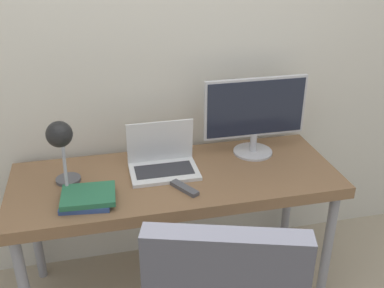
{
  "coord_description": "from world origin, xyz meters",
  "views": [
    {
      "loc": [
        -0.36,
        -1.61,
        1.85
      ],
      "look_at": [
        0.08,
        0.28,
        0.9
      ],
      "focal_mm": 42.0,
      "sensor_mm": 36.0,
      "label": 1
    }
  ],
  "objects_px": {
    "desk_lamp": "(61,142)",
    "book_stack": "(87,198)",
    "laptop": "(163,161)",
    "monitor": "(255,113)"
  },
  "relations": [
    {
      "from": "desk_lamp",
      "to": "book_stack",
      "type": "bearing_deg",
      "value": -46.69
    },
    {
      "from": "monitor",
      "to": "laptop",
      "type": "bearing_deg",
      "value": -170.65
    },
    {
      "from": "monitor",
      "to": "desk_lamp",
      "type": "relative_size",
      "value": 1.49
    },
    {
      "from": "monitor",
      "to": "book_stack",
      "type": "bearing_deg",
      "value": -161.48
    },
    {
      "from": "monitor",
      "to": "desk_lamp",
      "type": "height_order",
      "value": "monitor"
    },
    {
      "from": "monitor",
      "to": "desk_lamp",
      "type": "bearing_deg",
      "value": -168.16
    },
    {
      "from": "laptop",
      "to": "book_stack",
      "type": "xyz_separation_m",
      "value": [
        -0.38,
        -0.22,
        -0.03
      ]
    },
    {
      "from": "book_stack",
      "to": "monitor",
      "type": "bearing_deg",
      "value": 18.52
    },
    {
      "from": "laptop",
      "to": "book_stack",
      "type": "height_order",
      "value": "laptop"
    },
    {
      "from": "desk_lamp",
      "to": "book_stack",
      "type": "relative_size",
      "value": 1.45
    }
  ]
}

